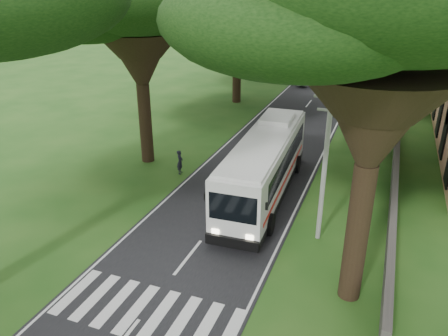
% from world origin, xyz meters
% --- Properties ---
extents(ground, '(140.00, 140.00, 0.00)m').
position_xyz_m(ground, '(0.00, 0.00, 0.00)').
color(ground, '#1E4B15').
rests_on(ground, ground).
extents(road, '(8.00, 120.00, 0.04)m').
position_xyz_m(road, '(0.00, 25.00, 0.01)').
color(road, black).
rests_on(road, ground).
extents(crosswalk, '(8.00, 3.00, 0.01)m').
position_xyz_m(crosswalk, '(0.00, -2.00, 0.00)').
color(crosswalk, silver).
rests_on(crosswalk, ground).
extents(property_wall, '(0.35, 50.00, 1.20)m').
position_xyz_m(property_wall, '(9.00, 24.00, 0.60)').
color(property_wall, '#383533').
rests_on(property_wall, ground).
extents(pole_near, '(1.60, 0.24, 8.00)m').
position_xyz_m(pole_near, '(5.50, 6.00, 4.18)').
color(pole_near, gray).
rests_on(pole_near, ground).
extents(pole_mid, '(1.60, 0.24, 8.00)m').
position_xyz_m(pole_mid, '(5.50, 26.00, 4.18)').
color(pole_mid, gray).
rests_on(pole_mid, ground).
extents(pole_far, '(1.60, 0.24, 8.00)m').
position_xyz_m(pole_far, '(5.50, 46.00, 4.18)').
color(pole_far, gray).
rests_on(pole_far, ground).
extents(coach_bus, '(3.51, 13.08, 3.82)m').
position_xyz_m(coach_bus, '(1.51, 9.71, 2.06)').
color(coach_bus, silver).
rests_on(coach_bus, ground).
extents(distant_car_a, '(2.11, 3.79, 1.22)m').
position_xyz_m(distant_car_a, '(-2.06, 40.64, 0.64)').
color(distant_car_a, silver).
rests_on(distant_car_a, road).
extents(distant_car_b, '(2.10, 4.33, 1.37)m').
position_xyz_m(distant_car_b, '(-0.93, 55.14, 0.71)').
color(distant_car_b, '#22214F').
rests_on(distant_car_b, road).
extents(distant_car_c, '(3.10, 5.09, 1.38)m').
position_xyz_m(distant_car_c, '(1.53, 64.91, 0.72)').
color(distant_car_c, '#963415').
rests_on(distant_car_c, road).
extents(pedestrian, '(0.52, 0.68, 1.67)m').
position_xyz_m(pedestrian, '(-4.75, 10.76, 0.84)').
color(pedestrian, black).
rests_on(pedestrian, ground).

